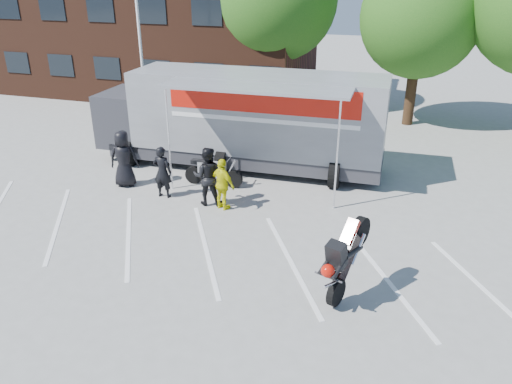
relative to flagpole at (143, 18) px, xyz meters
The scene contains 12 objects.
ground 12.83m from the flagpole, 58.02° to the right, with size 100.00×100.00×0.00m, color #999994.
parking_bay_lines 12.06m from the flagpole, 55.25° to the right, with size 18.00×5.00×0.01m, color white.
office_building 8.97m from the flagpole, 115.15° to the left, with size 18.00×8.00×7.00m, color #422115.
flagpole is the anchor object (origin of this frame).
tree_mid 12.31m from the flagpole, 23.97° to the left, with size 5.44×5.44×7.68m.
transporter_truck 8.00m from the flagpole, 27.33° to the right, with size 11.26×5.42×3.58m, color gray, non-canonical shape.
parked_motorcycle 8.69m from the flagpole, 44.42° to the right, with size 0.71×2.14×1.12m, color #B4B4B9, non-canonical shape.
stunt_bike_rider 15.28m from the flagpole, 43.22° to the right, with size 0.85×1.81×2.12m, color black, non-canonical shape.
spectator_leather_a 7.45m from the flagpole, 70.21° to the right, with size 0.97×0.63×1.99m, color black.
spectator_leather_b 8.48m from the flagpole, 58.88° to the right, with size 0.64×0.42×1.76m, color black.
spectator_leather_c 9.35m from the flagpole, 49.54° to the right, with size 0.93×0.73×1.92m, color black.
spectator_hivis 9.89m from the flagpole, 47.53° to the right, with size 0.98×0.41×1.67m, color yellow.
Camera 1 is at (5.11, -9.88, 6.98)m, focal length 35.00 mm.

